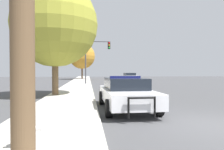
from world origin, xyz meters
TOP-DOWN VIEW (x-y plane):
  - ground_plane at (0.00, 0.00)m, footprint 110.00×110.00m
  - sidewalk_left at (-5.10, 0.00)m, footprint 3.00×110.00m
  - police_car at (-2.34, 3.22)m, footprint 2.19×5.11m
  - fire_hydrant at (-5.24, -1.72)m, footprint 0.59×0.26m
  - traffic_light at (-3.10, 20.42)m, footprint 3.09×0.35m
  - car_background_oncoming at (2.30, 26.19)m, footprint 2.04×4.16m
  - tree_sidewalk_far at (-5.10, 36.20)m, footprint 4.94×4.94m
  - tree_sidewalk_near at (-6.14, 8.37)m, footprint 5.58×5.58m

SIDE VIEW (x-z plane):
  - ground_plane at x=0.00m, z-range 0.00..0.00m
  - sidewalk_left at x=-5.10m, z-range 0.00..0.13m
  - fire_hydrant at x=-5.24m, z-range 0.16..1.00m
  - car_background_oncoming at x=2.30m, z-range 0.06..1.42m
  - police_car at x=-2.34m, z-range 0.01..1.48m
  - traffic_light at x=-3.10m, z-range 1.17..6.44m
  - tree_sidewalk_far at x=-5.10m, z-range 1.08..7.93m
  - tree_sidewalk_near at x=-6.14m, z-range 1.03..8.44m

